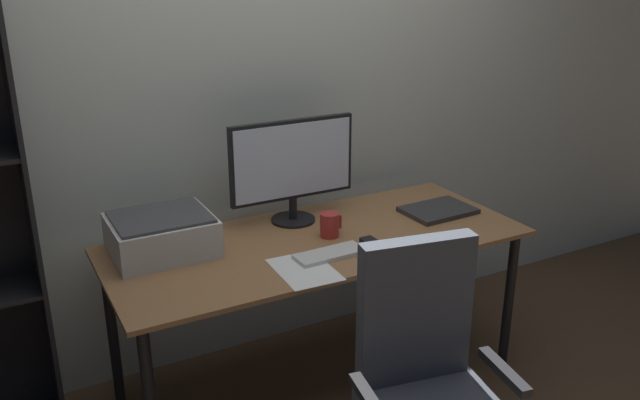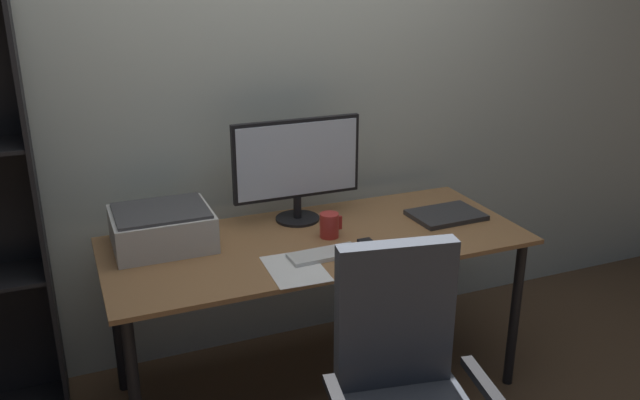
{
  "view_description": "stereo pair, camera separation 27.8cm",
  "coord_description": "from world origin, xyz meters",
  "px_view_note": "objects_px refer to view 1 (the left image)",
  "views": [
    {
      "loc": [
        -1.22,
        -2.28,
        1.86
      ],
      "look_at": [
        0.02,
        0.02,
        0.9
      ],
      "focal_mm": 37.1,
      "sensor_mm": 36.0,
      "label": 1
    },
    {
      "loc": [
        -0.97,
        -2.4,
        1.86
      ],
      "look_at": [
        0.02,
        0.02,
        0.9
      ],
      "focal_mm": 37.1,
      "sensor_mm": 36.0,
      "label": 2
    }
  ],
  "objects_px": {
    "keyboard": "(330,254)",
    "mouse": "(371,244)",
    "monitor": "(293,164)",
    "coffee_mug": "(330,225)",
    "desk": "(318,254)",
    "printer": "(162,234)",
    "laptop": "(438,210)"
  },
  "relations": [
    {
      "from": "keyboard",
      "to": "coffee_mug",
      "type": "xyz_separation_m",
      "value": [
        0.1,
        0.18,
        0.04
      ]
    },
    {
      "from": "monitor",
      "to": "keyboard",
      "type": "height_order",
      "value": "monitor"
    },
    {
      "from": "laptop",
      "to": "desk",
      "type": "bearing_deg",
      "value": 178.43
    },
    {
      "from": "monitor",
      "to": "keyboard",
      "type": "bearing_deg",
      "value": -95.5
    },
    {
      "from": "laptop",
      "to": "mouse",
      "type": "bearing_deg",
      "value": -161.17
    },
    {
      "from": "desk",
      "to": "printer",
      "type": "bearing_deg",
      "value": 164.1
    },
    {
      "from": "mouse",
      "to": "laptop",
      "type": "distance_m",
      "value": 0.53
    },
    {
      "from": "mouse",
      "to": "coffee_mug",
      "type": "distance_m",
      "value": 0.21
    },
    {
      "from": "monitor",
      "to": "coffee_mug",
      "type": "height_order",
      "value": "monitor"
    },
    {
      "from": "keyboard",
      "to": "mouse",
      "type": "xyz_separation_m",
      "value": [
        0.19,
        -0.01,
        0.01
      ]
    },
    {
      "from": "monitor",
      "to": "mouse",
      "type": "relative_size",
      "value": 6.12
    },
    {
      "from": "keyboard",
      "to": "laptop",
      "type": "relative_size",
      "value": 0.91
    },
    {
      "from": "monitor",
      "to": "coffee_mug",
      "type": "bearing_deg",
      "value": -76.04
    },
    {
      "from": "mouse",
      "to": "printer",
      "type": "xyz_separation_m",
      "value": [
        -0.77,
        0.36,
        0.06
      ]
    },
    {
      "from": "monitor",
      "to": "laptop",
      "type": "distance_m",
      "value": 0.73
    },
    {
      "from": "desk",
      "to": "monitor",
      "type": "height_order",
      "value": "monitor"
    },
    {
      "from": "desk",
      "to": "monitor",
      "type": "bearing_deg",
      "value": 90.05
    },
    {
      "from": "monitor",
      "to": "coffee_mug",
      "type": "xyz_separation_m",
      "value": [
        0.06,
        -0.23,
        -0.22
      ]
    },
    {
      "from": "keyboard",
      "to": "desk",
      "type": "bearing_deg",
      "value": 75.47
    },
    {
      "from": "desk",
      "to": "laptop",
      "type": "height_order",
      "value": "laptop"
    },
    {
      "from": "keyboard",
      "to": "printer",
      "type": "distance_m",
      "value": 0.68
    },
    {
      "from": "monitor",
      "to": "printer",
      "type": "bearing_deg",
      "value": -174.65
    },
    {
      "from": "desk",
      "to": "keyboard",
      "type": "bearing_deg",
      "value": -102.64
    },
    {
      "from": "monitor",
      "to": "printer",
      "type": "distance_m",
      "value": 0.65
    },
    {
      "from": "desk",
      "to": "coffee_mug",
      "type": "distance_m",
      "value": 0.14
    },
    {
      "from": "printer",
      "to": "mouse",
      "type": "bearing_deg",
      "value": -24.99
    },
    {
      "from": "desk",
      "to": "laptop",
      "type": "bearing_deg",
      "value": 0.52
    },
    {
      "from": "desk",
      "to": "coffee_mug",
      "type": "height_order",
      "value": "coffee_mug"
    },
    {
      "from": "keyboard",
      "to": "laptop",
      "type": "bearing_deg",
      "value": 13.09
    },
    {
      "from": "desk",
      "to": "monitor",
      "type": "relative_size",
      "value": 3.03
    },
    {
      "from": "monitor",
      "to": "laptop",
      "type": "bearing_deg",
      "value": -19.42
    },
    {
      "from": "desk",
      "to": "monitor",
      "type": "xyz_separation_m",
      "value": [
        -0.0,
        0.23,
        0.34
      ]
    }
  ]
}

